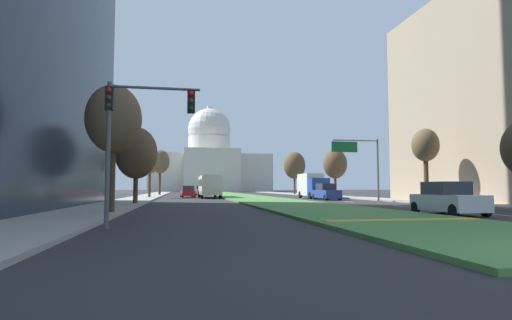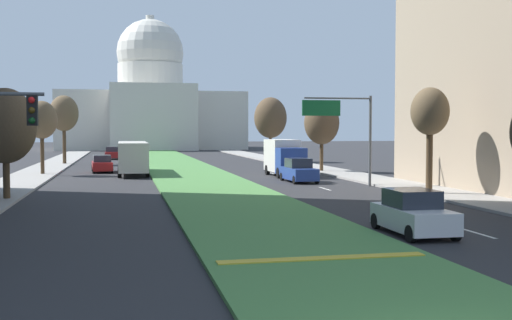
# 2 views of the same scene
# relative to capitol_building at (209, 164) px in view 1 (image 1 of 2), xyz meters

# --- Properties ---
(ground_plane) EXTENTS (282.81, 282.81, 0.00)m
(ground_plane) POSITION_rel_capitol_building_xyz_m (0.00, -63.49, -9.22)
(ground_plane) COLOR #2B2B2D
(grass_median) EXTENTS (7.24, 115.69, 0.14)m
(grass_median) POSITION_rel_capitol_building_xyz_m (0.00, -69.92, -9.15)
(grass_median) COLOR #4C8442
(grass_median) RESTS_ON ground_plane
(median_curb_nose) EXTENTS (6.52, 0.50, 0.04)m
(median_curb_nose) POSITION_rel_capitol_building_xyz_m (0.00, -118.86, -9.06)
(median_curb_nose) COLOR gold
(median_curb_nose) RESTS_ON grass_median
(lane_dashes_right) EXTENTS (0.16, 37.58, 0.01)m
(lane_dashes_right) POSITION_rel_capitol_building_xyz_m (7.68, -96.47, -9.22)
(lane_dashes_right) COLOR silver
(lane_dashes_right) RESTS_ON ground_plane
(sidewalk_left) EXTENTS (4.00, 115.69, 0.15)m
(sidewalk_left) POSITION_rel_capitol_building_xyz_m (-13.74, -76.35, -9.15)
(sidewalk_left) COLOR #9E9991
(sidewalk_left) RESTS_ON ground_plane
(sidewalk_right) EXTENTS (4.00, 115.69, 0.15)m
(sidewalk_right) POSITION_rel_capitol_building_xyz_m (13.74, -76.35, -9.15)
(sidewalk_right) COLOR #9E9991
(sidewalk_right) RESTS_ON ground_plane
(capitol_building) EXTENTS (37.93, 29.55, 28.57)m
(capitol_building) POSITION_rel_capitol_building_xyz_m (0.00, 0.00, 0.00)
(capitol_building) COLOR beige
(capitol_building) RESTS_ON ground_plane
(traffic_light_near_left) EXTENTS (3.34, 0.35, 5.20)m
(traffic_light_near_left) POSITION_rel_capitol_building_xyz_m (-10.40, -118.72, -5.43)
(traffic_light_near_left) COLOR #515456
(traffic_light_near_left) RESTS_ON ground_plane
(overhead_guide_sign) EXTENTS (5.20, 0.20, 6.50)m
(overhead_guide_sign) POSITION_rel_capitol_building_xyz_m (9.56, -94.63, -4.59)
(overhead_guide_sign) COLOR #515456
(overhead_guide_sign) RESTS_ON ground_plane
(street_tree_left_near) EXTENTS (2.91, 2.91, 6.90)m
(street_tree_left_near) POSITION_rel_capitol_building_xyz_m (-12.28, -111.38, -4.17)
(street_tree_left_near) COLOR #4C3823
(street_tree_left_near) RESTS_ON ground_plane
(street_tree_left_mid) EXTENTS (3.44, 3.44, 6.45)m
(street_tree_left_mid) POSITION_rel_capitol_building_xyz_m (-12.47, -99.03, -4.95)
(street_tree_left_mid) COLOR #4C3823
(street_tree_left_mid) RESTS_ON ground_plane
(street_tree_right_mid) EXTENTS (2.37, 2.37, 6.69)m
(street_tree_right_mid) POSITION_rel_capitol_building_xyz_m (12.68, -101.15, -4.14)
(street_tree_right_mid) COLOR #4C3823
(street_tree_right_mid) RESTS_ON ground_plane
(street_tree_left_far) EXTENTS (2.71, 2.71, 6.64)m
(street_tree_left_far) POSITION_rel_capitol_building_xyz_m (-12.98, -78.33, -4.32)
(street_tree_left_far) COLOR #4C3823
(street_tree_left_far) RESTS_ON ground_plane
(street_tree_right_far) EXTENTS (3.36, 3.36, 6.87)m
(street_tree_right_far) POSITION_rel_capitol_building_xyz_m (12.71, -79.42, -4.48)
(street_tree_right_far) COLOR #4C3823
(street_tree_right_far) RESTS_ON ground_plane
(street_tree_left_distant) EXTENTS (3.33, 3.33, 8.07)m
(street_tree_left_distant) POSITION_rel_capitol_building_xyz_m (-12.62, -60.89, -3.29)
(street_tree_left_distant) COLOR #4C3823
(street_tree_left_distant) RESTS_ON ground_plane
(street_tree_right_distant) EXTENTS (4.12, 4.12, 8.17)m
(street_tree_right_distant) POSITION_rel_capitol_building_xyz_m (12.33, -59.68, -3.65)
(street_tree_right_distant) COLOR #4C3823
(street_tree_right_distant) RESTS_ON ground_plane
(sedan_lead_stopped) EXTENTS (2.00, 4.19, 1.74)m
(sedan_lead_stopped) POSITION_rel_capitol_building_xyz_m (5.08, -114.51, -8.41)
(sedan_lead_stopped) COLOR silver
(sedan_lead_stopped) RESTS_ON ground_plane
(sedan_midblock) EXTENTS (2.03, 4.49, 1.86)m
(sedan_midblock) POSITION_rel_capitol_building_xyz_m (7.42, -90.07, -8.36)
(sedan_midblock) COLOR navy
(sedan_midblock) RESTS_ON ground_plane
(sedan_distant) EXTENTS (2.17, 4.75, 1.65)m
(sedan_distant) POSITION_rel_capitol_building_xyz_m (-7.91, -75.26, -8.44)
(sedan_distant) COLOR maroon
(sedan_distant) RESTS_ON ground_plane
(sedan_far_horizon) EXTENTS (2.02, 4.48, 1.69)m
(sedan_far_horizon) POSITION_rel_capitol_building_xyz_m (-5.24, -57.66, -8.43)
(sedan_far_horizon) COLOR #BCBCC1
(sedan_far_horizon) RESTS_ON ground_plane
(sedan_very_far) EXTENTS (1.87, 4.46, 1.73)m
(sedan_very_far) POSITION_rel_capitol_building_xyz_m (-7.43, -48.07, -8.41)
(sedan_very_far) COLOR maroon
(sedan_very_far) RESTS_ON ground_plane
(box_truck_delivery) EXTENTS (2.40, 6.40, 3.20)m
(box_truck_delivery) POSITION_rel_capitol_building_xyz_m (7.88, -83.74, -7.54)
(box_truck_delivery) COLOR navy
(box_truck_delivery) RESTS_ON ground_plane
(city_bus) EXTENTS (2.62, 11.00, 2.95)m
(city_bus) POSITION_rel_capitol_building_xyz_m (-5.08, -78.91, -7.45)
(city_bus) COLOR beige
(city_bus) RESTS_ON ground_plane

